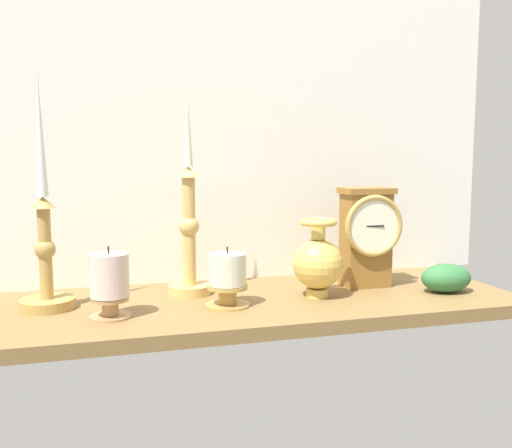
{
  "coord_description": "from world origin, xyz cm",
  "views": [
    {
      "loc": [
        -27.64,
        -100.0,
        26.51
      ],
      "look_at": [
        0.72,
        0.0,
        14.0
      ],
      "focal_mm": 39.71,
      "sensor_mm": 36.0,
      "label": 1
    }
  ],
  "objects_px": {
    "mantel_clock": "(367,235)",
    "candlestick_tall_left": "(189,232)",
    "candlestick_tall_center": "(45,243)",
    "pillar_candle_near_clock": "(109,283)",
    "pillar_candle_front": "(228,278)",
    "brass_vase_bulbous": "(318,261)"
  },
  "relations": [
    {
      "from": "mantel_clock",
      "to": "brass_vase_bulbous",
      "type": "bearing_deg",
      "value": -157.22
    },
    {
      "from": "candlestick_tall_center",
      "to": "brass_vase_bulbous",
      "type": "bearing_deg",
      "value": -5.81
    },
    {
      "from": "mantel_clock",
      "to": "pillar_candle_front",
      "type": "xyz_separation_m",
      "value": [
        -0.31,
        -0.07,
        -0.06
      ]
    },
    {
      "from": "pillar_candle_front",
      "to": "pillar_candle_near_clock",
      "type": "height_order",
      "value": "pillar_candle_near_clock"
    },
    {
      "from": "candlestick_tall_left",
      "to": "candlestick_tall_center",
      "type": "distance_m",
      "value": 0.26
    },
    {
      "from": "brass_vase_bulbous",
      "to": "pillar_candle_front",
      "type": "relative_size",
      "value": 1.4
    },
    {
      "from": "mantel_clock",
      "to": "candlestick_tall_left",
      "type": "distance_m",
      "value": 0.36
    },
    {
      "from": "mantel_clock",
      "to": "pillar_candle_near_clock",
      "type": "xyz_separation_m",
      "value": [
        -0.51,
        -0.09,
        -0.05
      ]
    },
    {
      "from": "candlestick_tall_left",
      "to": "mantel_clock",
      "type": "bearing_deg",
      "value": -5.68
    },
    {
      "from": "candlestick_tall_left",
      "to": "pillar_candle_near_clock",
      "type": "bearing_deg",
      "value": -140.55
    },
    {
      "from": "candlestick_tall_left",
      "to": "pillar_candle_near_clock",
      "type": "height_order",
      "value": "candlestick_tall_left"
    },
    {
      "from": "candlestick_tall_left",
      "to": "candlestick_tall_center",
      "type": "bearing_deg",
      "value": -171.2
    },
    {
      "from": "pillar_candle_near_clock",
      "to": "candlestick_tall_left",
      "type": "bearing_deg",
      "value": 39.45
    },
    {
      "from": "candlestick_tall_left",
      "to": "pillar_candle_front",
      "type": "distance_m",
      "value": 0.14
    },
    {
      "from": "candlestick_tall_center",
      "to": "pillar_candle_front",
      "type": "distance_m",
      "value": 0.32
    },
    {
      "from": "candlestick_tall_left",
      "to": "brass_vase_bulbous",
      "type": "height_order",
      "value": "candlestick_tall_left"
    },
    {
      "from": "brass_vase_bulbous",
      "to": "pillar_candle_near_clock",
      "type": "xyz_separation_m",
      "value": [
        -0.38,
        -0.04,
        -0.01
      ]
    },
    {
      "from": "mantel_clock",
      "to": "brass_vase_bulbous",
      "type": "relative_size",
      "value": 1.35
    },
    {
      "from": "candlestick_tall_left",
      "to": "pillar_candle_near_clock",
      "type": "distance_m",
      "value": 0.21
    },
    {
      "from": "brass_vase_bulbous",
      "to": "pillar_candle_front",
      "type": "bearing_deg",
      "value": -174.09
    },
    {
      "from": "pillar_candle_front",
      "to": "candlestick_tall_left",
      "type": "bearing_deg",
      "value": 115.01
    },
    {
      "from": "candlestick_tall_left",
      "to": "brass_vase_bulbous",
      "type": "relative_size",
      "value": 2.62
    }
  ]
}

